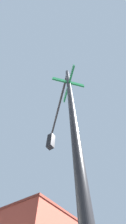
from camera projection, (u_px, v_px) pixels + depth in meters
traffic_signal_near at (58, 125)px, 4.06m from camera, size 2.65×2.93×6.42m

